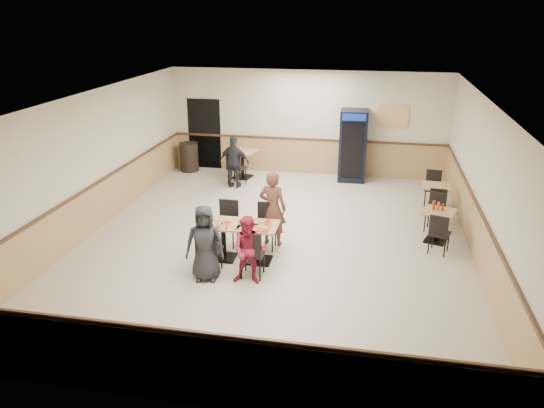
% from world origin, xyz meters
% --- Properties ---
extents(ground, '(10.00, 10.00, 0.00)m').
position_xyz_m(ground, '(0.00, 0.00, 0.00)').
color(ground, beige).
rests_on(ground, ground).
extents(room_shell, '(10.00, 10.00, 10.00)m').
position_xyz_m(room_shell, '(1.78, 2.55, 0.58)').
color(room_shell, silver).
rests_on(room_shell, ground).
extents(main_table, '(1.42, 0.72, 0.76)m').
position_xyz_m(main_table, '(-0.47, -0.98, 0.50)').
color(main_table, black).
rests_on(main_table, ground).
extents(main_chairs, '(1.26, 1.66, 0.96)m').
position_xyz_m(main_chairs, '(-0.52, -0.98, 0.48)').
color(main_chairs, black).
rests_on(main_chairs, ground).
extents(diner_woman_left, '(0.76, 0.56, 1.41)m').
position_xyz_m(diner_woman_left, '(-0.92, -1.84, 0.70)').
color(diner_woman_left, '#222327').
rests_on(diner_woman_left, ground).
extents(diner_woman_right, '(0.63, 0.49, 1.26)m').
position_xyz_m(diner_woman_right, '(-0.11, -1.83, 0.63)').
color(diner_woman_right, maroon).
rests_on(diner_woman_right, ground).
extents(diner_man_opposite, '(0.62, 0.46, 1.57)m').
position_xyz_m(diner_man_opposite, '(-0.02, -0.12, 0.79)').
color(diner_man_opposite, brown).
rests_on(diner_man_opposite, ground).
extents(lone_diner, '(0.87, 0.43, 1.43)m').
position_xyz_m(lone_diner, '(-1.74, 3.30, 0.71)').
color(lone_diner, '#222327').
rests_on(lone_diner, ground).
extents(tabletop_clutter, '(1.24, 0.63, 0.12)m').
position_xyz_m(tabletop_clutter, '(-0.48, -1.05, 0.78)').
color(tabletop_clutter, '#B62A0C').
rests_on(tabletop_clutter, main_table).
extents(side_table_near, '(0.81, 0.81, 0.69)m').
position_xyz_m(side_table_near, '(3.32, 0.65, 0.46)').
color(side_table_near, black).
rests_on(side_table_near, ground).
extents(side_table_near_chair_south, '(0.51, 0.51, 0.87)m').
position_xyz_m(side_table_near_chair_south, '(3.32, 0.10, 0.43)').
color(side_table_near_chair_south, black).
rests_on(side_table_near_chair_south, ground).
extents(side_table_near_chair_north, '(0.51, 0.51, 0.87)m').
position_xyz_m(side_table_near_chair_north, '(3.32, 1.19, 0.43)').
color(side_table_near_chair_north, black).
rests_on(side_table_near_chair_north, ground).
extents(side_table_far, '(0.71, 0.71, 0.70)m').
position_xyz_m(side_table_far, '(3.42, 2.33, 0.46)').
color(side_table_far, black).
rests_on(side_table_far, ground).
extents(side_table_far_chair_south, '(0.45, 0.45, 0.88)m').
position_xyz_m(side_table_far_chair_south, '(3.42, 1.77, 0.44)').
color(side_table_far_chair_south, black).
rests_on(side_table_far_chair_south, ground).
extents(side_table_far_chair_north, '(0.45, 0.45, 0.88)m').
position_xyz_m(side_table_far_chair_north, '(3.42, 2.88, 0.44)').
color(side_table_far_chair_north, black).
rests_on(side_table_far_chair_north, ground).
extents(condiment_caddy, '(0.23, 0.06, 0.20)m').
position_xyz_m(condiment_caddy, '(3.29, 0.70, 0.77)').
color(condiment_caddy, '#B12F0C').
rests_on(condiment_caddy, side_table_near).
extents(back_table, '(0.88, 0.88, 0.80)m').
position_xyz_m(back_table, '(-1.74, 4.20, 0.53)').
color(back_table, black).
rests_on(back_table, ground).
extents(back_table_chair_lone, '(0.56, 0.56, 1.01)m').
position_xyz_m(back_table_chair_lone, '(-1.74, 3.56, 0.50)').
color(back_table_chair_lone, black).
rests_on(back_table_chair_lone, ground).
extents(pepsi_cooler, '(0.77, 0.78, 2.00)m').
position_xyz_m(pepsi_cooler, '(1.36, 4.59, 1.00)').
color(pepsi_cooler, black).
rests_on(pepsi_cooler, ground).
extents(trash_bin, '(0.54, 0.54, 0.86)m').
position_xyz_m(trash_bin, '(-3.47, 4.55, 0.43)').
color(trash_bin, black).
rests_on(trash_bin, ground).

